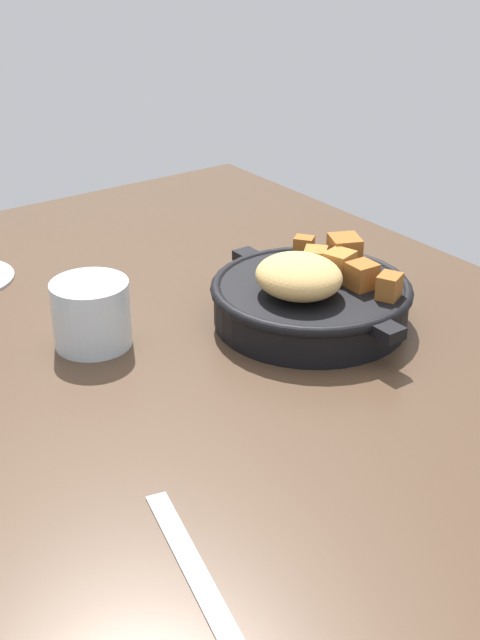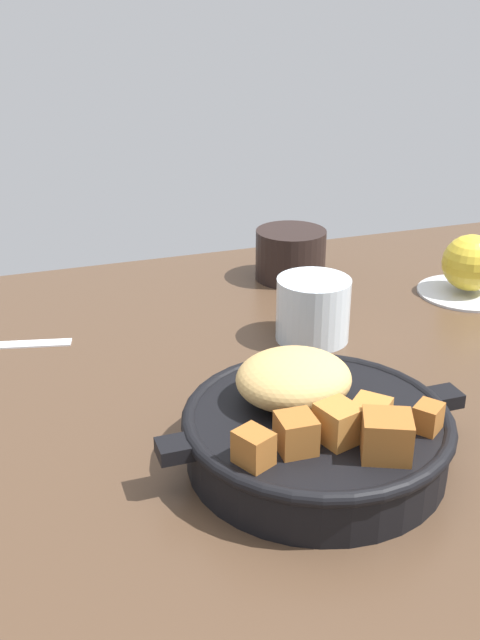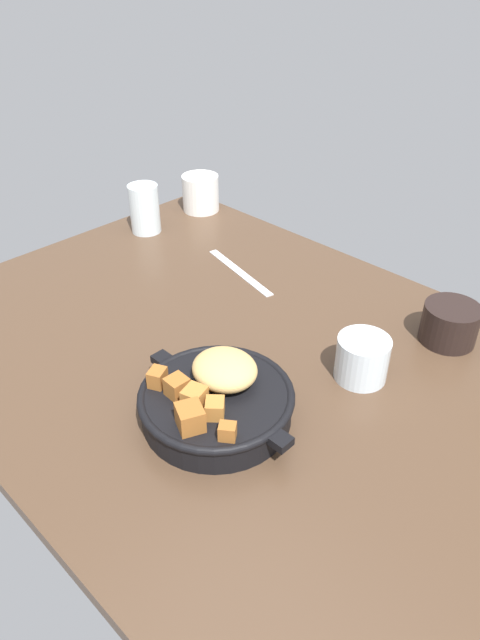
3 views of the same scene
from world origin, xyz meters
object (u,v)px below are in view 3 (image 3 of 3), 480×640
cast_iron_skillet (216,399)px  butter_knife (240,272)px  water_glass_tall (145,209)px  ceramic_mug_white (201,193)px  water_glass_short (362,358)px  coffee_mug_dark (450,324)px

cast_iron_skillet → butter_knife: size_ratio=1.22×
cast_iron_skillet → water_glass_tall: 61.47cm
cast_iron_skillet → ceramic_mug_white: bearing=139.5°
butter_knife → water_glass_tall: 28.48cm
butter_knife → water_glass_tall: water_glass_tall is taller
water_glass_tall → water_glass_short: bearing=-7.7°
water_glass_tall → water_glass_short: water_glass_tall is taller
butter_knife → water_glass_short: (35.16, -9.81, 3.26)cm
cast_iron_skillet → water_glass_short: (9.29, 21.03, 0.25)cm
butter_knife → ceramic_mug_white: bearing=164.5°
cast_iron_skillet → coffee_mug_dark: size_ratio=2.83×
cast_iron_skillet → butter_knife: (-25.88, 30.84, -3.00)cm
water_glass_tall → ceramic_mug_white: size_ratio=1.24×
cast_iron_skillet → water_glass_tall: water_glass_tall is taller
cast_iron_skillet → water_glass_tall: (-53.86, 29.55, 2.15)cm
cast_iron_skillet → butter_knife: bearing=130.0°
water_glass_short → coffee_mug_dark: bearing=74.8°
cast_iron_skillet → water_glass_short: 22.99cm
coffee_mug_dark → ceramic_mug_white: bearing=174.0°
butter_knife → ceramic_mug_white: ceramic_mug_white is taller
water_glass_tall → coffee_mug_dark: size_ratio=1.17×
water_glass_short → coffee_mug_dark: water_glass_short is taller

